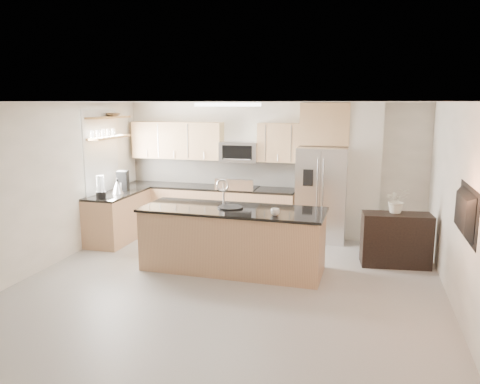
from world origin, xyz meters
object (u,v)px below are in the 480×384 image
(range, at_px, (238,210))
(kettle, at_px, (117,187))
(credenza, at_px, (396,240))
(coffee_maker, at_px, (123,181))
(flower_vase, at_px, (397,194))
(cup, at_px, (275,212))
(island, at_px, (233,239))
(television, at_px, (460,212))
(microwave, at_px, (240,152))
(blender, at_px, (101,188))
(bowl, at_px, (113,114))
(platter, at_px, (230,207))
(refrigerator, at_px, (322,194))

(range, xyz_separation_m, kettle, (-2.02, -1.14, 0.57))
(credenza, height_order, kettle, kettle)
(coffee_maker, bearing_deg, credenza, -4.52)
(flower_vase, bearing_deg, credenza, -75.64)
(range, relative_size, cup, 8.79)
(island, height_order, credenza, island)
(island, bearing_deg, television, -18.23)
(microwave, distance_m, blender, 2.77)
(kettle, bearing_deg, flower_vase, 0.06)
(kettle, xyz_separation_m, bowl, (-0.23, 0.37, 1.34))
(television, bearing_deg, blender, 75.04)
(range, distance_m, cup, 2.68)
(microwave, height_order, blender, microwave)
(platter, relative_size, bowl, 1.12)
(blender, bearing_deg, microwave, 40.18)
(credenza, distance_m, flower_vase, 0.74)
(blender, relative_size, television, 0.38)
(refrigerator, distance_m, island, 2.37)
(platter, xyz_separation_m, blender, (-2.51, 0.41, 0.10))
(microwave, distance_m, platter, 2.30)
(refrigerator, xyz_separation_m, kettle, (-3.68, -1.10, 0.15))
(cup, bearing_deg, kettle, 159.78)
(microwave, relative_size, television, 0.71)
(microwave, xyz_separation_m, blender, (-2.07, -1.75, -0.53))
(cup, height_order, kettle, kettle)
(bowl, bearing_deg, television, -22.13)
(cup, relative_size, coffee_maker, 0.35)
(blender, bearing_deg, bowl, 101.63)
(range, bearing_deg, microwave, 90.00)
(blender, height_order, coffee_maker, blender)
(coffee_maker, distance_m, flower_vase, 5.05)
(island, distance_m, blender, 2.66)
(cup, height_order, bowl, bowl)
(bowl, bearing_deg, refrigerator, 10.60)
(refrigerator, relative_size, bowl, 5.01)
(cup, bearing_deg, flower_vase, 34.37)
(island, height_order, flower_vase, flower_vase)
(microwave, xyz_separation_m, platter, (0.44, -2.16, -0.64))
(island, bearing_deg, coffee_maker, 155.04)
(range, distance_m, microwave, 1.16)
(television, bearing_deg, platter, 70.62)
(microwave, relative_size, platter, 1.90)
(television, bearing_deg, cup, 71.13)
(microwave, height_order, kettle, microwave)
(television, bearing_deg, credenza, 15.93)
(range, bearing_deg, platter, -77.85)
(platter, relative_size, kettle, 1.45)
(range, relative_size, island, 0.40)
(range, distance_m, television, 4.78)
(platter, bearing_deg, flower_vase, 19.80)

